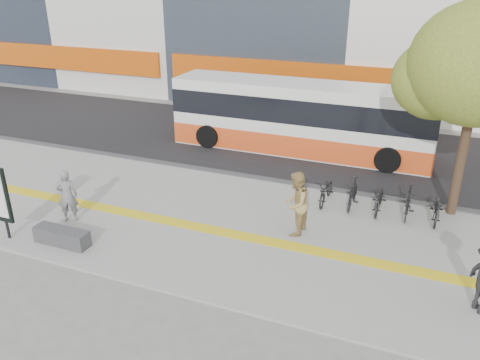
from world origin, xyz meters
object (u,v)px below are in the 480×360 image
at_px(street_tree, 478,66).
at_px(seated_woman, 67,196).
at_px(bench, 62,236).
at_px(signboard, 0,196).
at_px(bus, 300,119).
at_px(pedestrian_tan, 296,204).

height_order(street_tree, seated_woman, street_tree).
bearing_deg(bench, seated_woman, 121.30).
xyz_separation_m(signboard, seated_woman, (0.89, 1.48, -0.48)).
bearing_deg(bus, bench, -112.06).
bearing_deg(bench, signboard, -169.19).
bearing_deg(pedestrian_tan, bus, -161.19).
xyz_separation_m(signboard, pedestrian_tan, (7.28, 3.22, -0.36)).
bearing_deg(seated_woman, pedestrian_tan, 164.22).
xyz_separation_m(street_tree, bus, (-5.85, 3.68, -3.14)).
relative_size(bench, signboard, 0.73).
bearing_deg(signboard, seated_woman, 58.96).
bearing_deg(pedestrian_tan, bench, -58.55).
bearing_deg(pedestrian_tan, signboard, -61.84).
relative_size(signboard, bus, 0.21).
distance_m(signboard, pedestrian_tan, 7.97).
distance_m(signboard, seated_woman, 1.79).
bearing_deg(seated_woman, bench, 90.28).
relative_size(seated_woman, pedestrian_tan, 0.87).
height_order(bench, pedestrian_tan, pedestrian_tan).
distance_m(bench, signboard, 1.94).
height_order(street_tree, pedestrian_tan, street_tree).
distance_m(seated_woman, pedestrian_tan, 6.63).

